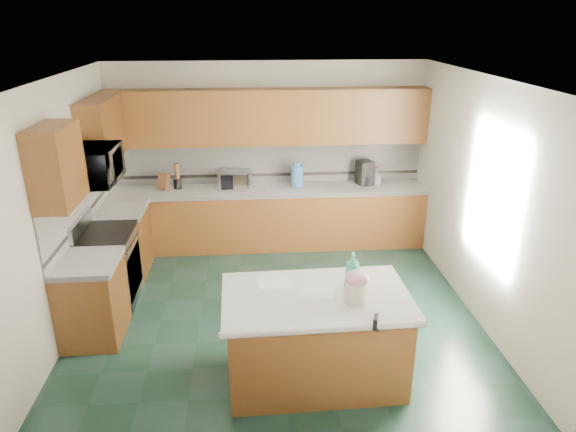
{
  "coord_description": "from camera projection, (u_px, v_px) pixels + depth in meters",
  "views": [
    {
      "loc": [
        -0.27,
        -5.16,
        3.3
      ],
      "look_at": [
        0.15,
        0.35,
        1.12
      ],
      "focal_mm": 32.0,
      "sensor_mm": 36.0,
      "label": 1
    }
  ],
  "objects": [
    {
      "name": "treat_jar_lid",
      "position": [
        357.0,
        278.0,
        4.47
      ],
      "size": [
        0.21,
        0.21,
        0.13
      ],
      "primitive_type": "ellipsoid",
      "color": "#D598A9",
      "rests_on": "treat_jar"
    },
    {
      "name": "coffee_carafe",
      "position": [
        365.0,
        180.0,
        7.64
      ],
      "size": [
        0.15,
        0.15,
        0.15
      ],
      "primitive_type": "cylinder",
      "color": "black",
      "rests_on": "back_countertop"
    },
    {
      "name": "paper_towel",
      "position": [
        299.0,
        178.0,
        7.62
      ],
      "size": [
        0.1,
        0.1,
        0.23
      ],
      "primitive_type": "cylinder",
      "color": "white",
      "rests_on": "back_countertop"
    },
    {
      "name": "floor",
      "position": [
        278.0,
        316.0,
        6.02
      ],
      "size": [
        4.6,
        4.6,
        0.0
      ],
      "primitive_type": "plane",
      "color": "black",
      "rests_on": "ground"
    },
    {
      "name": "clamp_handle",
      "position": [
        377.0,
        329.0,
        4.18
      ],
      "size": [
        0.02,
        0.08,
        0.02
      ],
      "primitive_type": "cylinder",
      "rotation": [
        1.57,
        0.0,
        0.0
      ],
      "color": "black",
      "rests_on": "island_top"
    },
    {
      "name": "wall_left",
      "position": [
        55.0,
        214.0,
        5.36
      ],
      "size": [
        0.04,
        4.6,
        2.7
      ],
      "primitive_type": "cube",
      "color": "white",
      "rests_on": "ground"
    },
    {
      "name": "paper_sheet_b",
      "position": [
        275.0,
        283.0,
        4.87
      ],
      "size": [
        0.33,
        0.26,
        0.0
      ],
      "primitive_type": "cube",
      "rotation": [
        0.0,
        0.0,
        0.08
      ],
      "color": "white",
      "rests_on": "island_top"
    },
    {
      "name": "soap_bottle_island",
      "position": [
        352.0,
        271.0,
        4.71
      ],
      "size": [
        0.16,
        0.16,
        0.36
      ],
      "primitive_type": "imported",
      "rotation": [
        0.0,
        0.0,
        -0.18
      ],
      "color": "teal",
      "rests_on": "island_top"
    },
    {
      "name": "wall_right",
      "position": [
        485.0,
        203.0,
        5.69
      ],
      "size": [
        0.04,
        4.6,
        2.7
      ],
      "primitive_type": "cube",
      "color": "white",
      "rests_on": "ground"
    },
    {
      "name": "left_counter_front",
      "position": [
        86.0,
        263.0,
        5.33
      ],
      "size": [
        0.64,
        0.72,
        0.06
      ],
      "primitive_type": "cube",
      "color": "white",
      "rests_on": "left_base_cab_front"
    },
    {
      "name": "coffee_maker",
      "position": [
        365.0,
        173.0,
        7.65
      ],
      "size": [
        0.26,
        0.28,
        0.36
      ],
      "primitive_type": "cube",
      "rotation": [
        0.0,
        0.0,
        0.25
      ],
      "color": "black",
      "rests_on": "back_countertop"
    },
    {
      "name": "toaster_oven",
      "position": [
        235.0,
        180.0,
        7.5
      ],
      "size": [
        0.49,
        0.4,
        0.25
      ],
      "primitive_type": "cube",
      "rotation": [
        0.0,
        0.0,
        -0.26
      ],
      "color": "#B7B7BC",
      "rests_on": "back_countertop"
    },
    {
      "name": "paper_sheet_a",
      "position": [
        319.0,
        292.0,
        4.71
      ],
      "size": [
        0.33,
        0.28,
        0.0
      ],
      "primitive_type": "cube",
      "rotation": [
        0.0,
        0.0,
        -0.25
      ],
      "color": "white",
      "rests_on": "island_top"
    },
    {
      "name": "back_backsplash",
      "position": [
        268.0,
        162.0,
        7.69
      ],
      "size": [
        4.6,
        0.02,
        0.63
      ],
      "primitive_type": "cube",
      "color": "silver",
      "rests_on": "back_countertop"
    },
    {
      "name": "microwave",
      "position": [
        95.0,
        165.0,
        5.7
      ],
      "size": [
        0.5,
        0.73,
        0.41
      ],
      "primitive_type": "imported",
      "rotation": [
        0.0,
        0.0,
        1.57
      ],
      "color": "#B7B7BC",
      "rests_on": "wall_left"
    },
    {
      "name": "island_bullnose",
      "position": [
        324.0,
        330.0,
        4.2
      ],
      "size": [
        1.71,
        0.1,
        0.06
      ],
      "primitive_type": "cylinder",
      "rotation": [
        0.0,
        1.57,
        0.03
      ],
      "color": "white",
      "rests_on": "island_base"
    },
    {
      "name": "left_upper_cab_front",
      "position": [
        56.0,
        166.0,
        4.93
      ],
      "size": [
        0.33,
        0.72,
        0.78
      ],
      "primitive_type": "cube",
      "color": "black",
      "rests_on": "wall_left"
    },
    {
      "name": "back_base_cab",
      "position": [
        270.0,
        219.0,
        7.72
      ],
      "size": [
        4.6,
        0.6,
        0.86
      ],
      "primitive_type": "cube",
      "color": "black",
      "rests_on": "ground"
    },
    {
      "name": "treat_jar_knob_end_r",
      "position": [
        361.0,
        274.0,
        4.45
      ],
      "size": [
        0.04,
        0.04,
        0.04
      ],
      "primitive_type": "sphere",
      "color": "tan",
      "rests_on": "treat_jar_lid"
    },
    {
      "name": "utensil_crock",
      "position": [
        178.0,
        183.0,
        7.49
      ],
      "size": [
        0.12,
        0.12,
        0.15
      ],
      "primitive_type": "cylinder",
      "color": "black",
      "rests_on": "back_countertop"
    },
    {
      "name": "range_oven_door",
      "position": [
        134.0,
        271.0,
        6.21
      ],
      "size": [
        0.02,
        0.68,
        0.55
      ],
      "primitive_type": "cube",
      "color": "black",
      "rests_on": "range_body"
    },
    {
      "name": "left_upper_cab_rear",
      "position": [
        101.0,
        130.0,
        6.48
      ],
      "size": [
        0.33,
        1.09,
        0.78
      ],
      "primitive_type": "cube",
      "color": "black",
      "rests_on": "wall_left"
    },
    {
      "name": "back_upper_cab",
      "position": [
        268.0,
        117.0,
        7.29
      ],
      "size": [
        4.6,
        0.33,
        0.78
      ],
      "primitive_type": "cube",
      "color": "black",
      "rests_on": "wall_back"
    },
    {
      "name": "range_backguard",
      "position": [
        80.0,
        225.0,
        5.95
      ],
      "size": [
        0.06,
        0.76,
        0.18
      ],
      "primitive_type": "cube",
      "color": "#B7B7BC",
      "rests_on": "range_body"
    },
    {
      "name": "ceiling",
      "position": [
        275.0,
        80.0,
        5.03
      ],
      "size": [
        4.6,
        4.6,
        0.0
      ],
      "primitive_type": "plane",
      "color": "white",
      "rests_on": "ground"
    },
    {
      "name": "treat_jar_knob",
      "position": [
        357.0,
        274.0,
        4.45
      ],
      "size": [
        0.07,
        0.02,
        0.02
      ],
      "primitive_type": "cylinder",
      "rotation": [
        0.0,
        1.57,
        0.0
      ],
      "color": "tan",
      "rests_on": "treat_jar_lid"
    },
    {
      "name": "wall_front",
      "position": [
        296.0,
        332.0,
        3.37
      ],
      "size": [
        4.6,
        0.04,
        2.7
      ],
      "primitive_type": "cube",
      "color": "white",
      "rests_on": "ground"
    },
    {
      "name": "left_backsplash",
      "position": [
        76.0,
        206.0,
        5.91
      ],
      "size": [
        0.02,
        2.3,
        0.63
      ],
      "primitive_type": "cube",
      "color": "silver",
      "rests_on": "wall_left"
    },
    {
      "name": "left_base_cab_front",
      "position": [
        92.0,
        301.0,
        5.5
      ],
      "size": [
        0.6,
        0.72,
        0.86
      ],
      "primitive_type": "cube",
      "color": "black",
      "rests_on": "ground"
    },
    {
      "name": "clamp_body",
      "position": [
        376.0,
        322.0,
        4.23
      ],
      "size": [
        0.07,
        0.12,
        0.1
      ],
      "primitive_type": "cube",
      "rotation": [
        0.0,
        0.0,
        -0.32
      ],
      "color": "black",
      "rests_on": "island_top"
    },
    {
      "name": "utensil_bundle",
      "position": [
        177.0,
        171.0,
        7.42
      ],
      "size": [
        0.07,
        0.07,
        0.23
      ],
      "primitive_type": "cylinder",
      "color": "#472814",
      "rests_on": "utensil_crock"
    },
    {
      "name": "water_jug",
      "position": [
        297.0,
        176.0,
        7.56
      ],
      "size": [
        0.19,
        0.19,
        0.31
      ],
      "primitive_type": "cylinder",
      "color": "#4D8ECA",
      "rests_on": "back_countertop"
    },
    {
      "name": "left_base_cab_rear",
      "position": [
        124.0,
        243.0,
        6.91
      ],
      "size": [
        0.6,
        0.82,
        0.86
      ],
      "primitive_type": "cube",
      "color": "black",
      "rests_on": "ground"
    },
    {
      "name": "range_cooktop",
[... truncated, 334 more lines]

